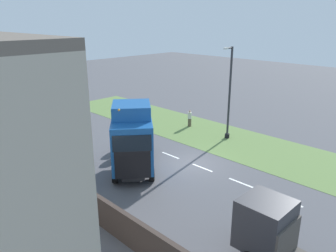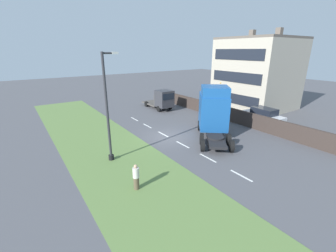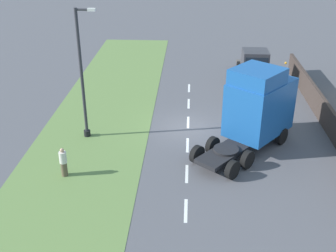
{
  "view_description": "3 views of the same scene",
  "coord_description": "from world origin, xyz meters",
  "px_view_note": "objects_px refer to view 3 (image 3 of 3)",
  "views": [
    {
      "loc": [
        16.88,
        14.13,
        10.15
      ],
      "look_at": [
        -0.25,
        -2.81,
        2.24
      ],
      "focal_mm": 35.0,
      "sensor_mm": 36.0,
      "label": 1
    },
    {
      "loc": [
        -11.68,
        -16.83,
        8.08
      ],
      "look_at": [
        -0.1,
        -0.11,
        1.18
      ],
      "focal_mm": 24.0,
      "sensor_mm": 36.0,
      "label": 2
    },
    {
      "loc": [
        0.03,
        -24.77,
        12.42
      ],
      "look_at": [
        -1.2,
        -2.13,
        1.19
      ],
      "focal_mm": 45.0,
      "sensor_mm": 36.0,
      "label": 3
    }
  ],
  "objects_px": {
    "flatbed_truck": "(254,65)",
    "pedestrian": "(63,162)",
    "lorry_cab": "(257,107)",
    "lamp_post": "(83,82)"
  },
  "relations": [
    {
      "from": "lorry_cab",
      "to": "lamp_post",
      "type": "xyz_separation_m",
      "value": [
        -10.35,
        0.48,
        1.16
      ]
    },
    {
      "from": "flatbed_truck",
      "to": "pedestrian",
      "type": "bearing_deg",
      "value": 52.35
    },
    {
      "from": "flatbed_truck",
      "to": "pedestrian",
      "type": "distance_m",
      "value": 19.18
    },
    {
      "from": "lorry_cab",
      "to": "flatbed_truck",
      "type": "height_order",
      "value": "lorry_cab"
    },
    {
      "from": "lorry_cab",
      "to": "lamp_post",
      "type": "bearing_deg",
      "value": -143.19
    },
    {
      "from": "flatbed_truck",
      "to": "lamp_post",
      "type": "height_order",
      "value": "lamp_post"
    },
    {
      "from": "lorry_cab",
      "to": "pedestrian",
      "type": "distance_m",
      "value": 11.46
    },
    {
      "from": "lamp_post",
      "to": "lorry_cab",
      "type": "bearing_deg",
      "value": -2.65
    },
    {
      "from": "flatbed_truck",
      "to": "lamp_post",
      "type": "distance_m",
      "value": 15.8
    },
    {
      "from": "lorry_cab",
      "to": "pedestrian",
      "type": "xyz_separation_m",
      "value": [
        -10.58,
        -4.11,
        -1.65
      ]
    }
  ]
}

